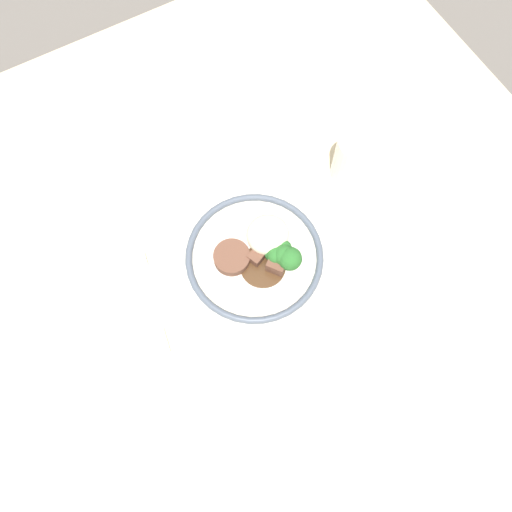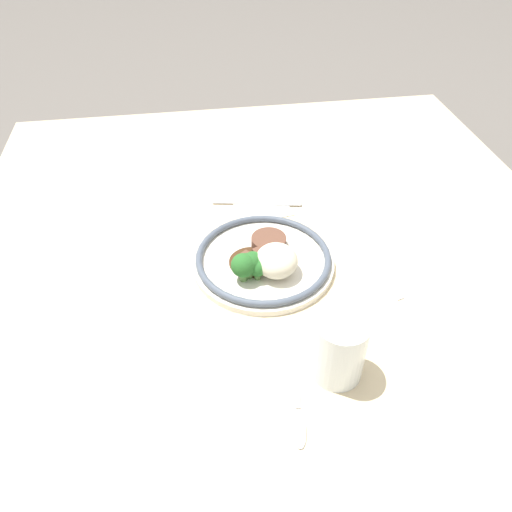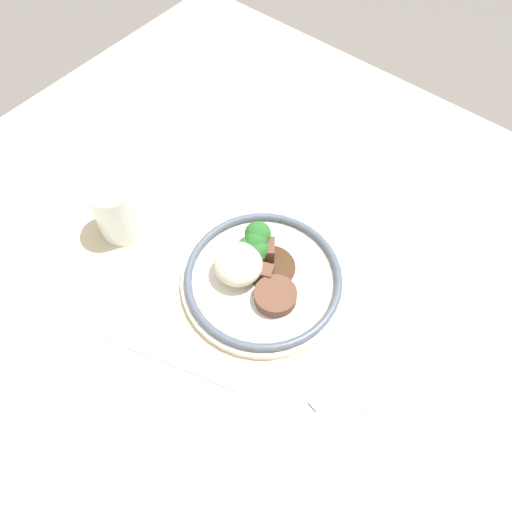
{
  "view_description": "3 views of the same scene",
  "coord_description": "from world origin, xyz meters",
  "views": [
    {
      "loc": [
        -0.13,
        -0.29,
        0.88
      ],
      "look_at": [
        0.01,
        -0.04,
        0.08
      ],
      "focal_mm": 35.0,
      "sensor_mm": 36.0,
      "label": 1
    },
    {
      "loc": [
        0.67,
        -0.15,
        0.65
      ],
      "look_at": [
        0.03,
        -0.04,
        0.08
      ],
      "focal_mm": 35.0,
      "sensor_mm": 36.0,
      "label": 2
    },
    {
      "loc": [
        -0.22,
        0.27,
        0.73
      ],
      "look_at": [
        0.04,
        -0.04,
        0.08
      ],
      "focal_mm": 35.0,
      "sensor_mm": 36.0,
      "label": 3
    }
  ],
  "objects": [
    {
      "name": "ground_plane",
      "position": [
        0.0,
        0.0,
        0.0
      ],
      "size": [
        8.0,
        8.0,
        0.0
      ],
      "primitive_type": "plane",
      "color": "#5B5651"
    },
    {
      "name": "dining_table",
      "position": [
        0.0,
        0.0,
        0.02
      ],
      "size": [
        1.29,
        1.17,
        0.05
      ],
      "color": "beige",
      "rests_on": "ground"
    },
    {
      "name": "napkin",
      "position": [
        -0.18,
        -0.01,
        0.05
      ],
      "size": [
        0.14,
        0.13,
        0.0
      ],
      "color": "silver",
      "rests_on": "dining_table"
    },
    {
      "name": "plate",
      "position": [
        0.02,
        -0.03,
        0.07
      ],
      "size": [
        0.25,
        0.25,
        0.06
      ],
      "color": "silver",
      "rests_on": "dining_table"
    },
    {
      "name": "juice_glass",
      "position": [
        0.26,
        0.04,
        0.09
      ],
      "size": [
        0.07,
        0.07,
        0.1
      ],
      "color": "yellow",
      "rests_on": "dining_table"
    },
    {
      "name": "fork",
      "position": [
        -0.17,
        0.01,
        0.05
      ],
      "size": [
        0.04,
        0.18,
        0.0
      ],
      "rotation": [
        0.0,
        0.0,
        1.39
      ],
      "color": "silver",
      "rests_on": "napkin"
    },
    {
      "name": "knife",
      "position": [
        0.04,
        0.16,
        0.05
      ],
      "size": [
        0.21,
        0.07,
        0.0
      ],
      "rotation": [
        0.0,
        0.0,
        0.28
      ],
      "color": "silver",
      "rests_on": "dining_table"
    },
    {
      "name": "spoon",
      "position": [
        0.32,
        -0.03,
        0.05
      ],
      "size": [
        0.16,
        0.04,
        0.01
      ],
      "rotation": [
        0.0,
        0.0,
        -0.16
      ],
      "color": "silver",
      "rests_on": "dining_table"
    }
  ]
}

